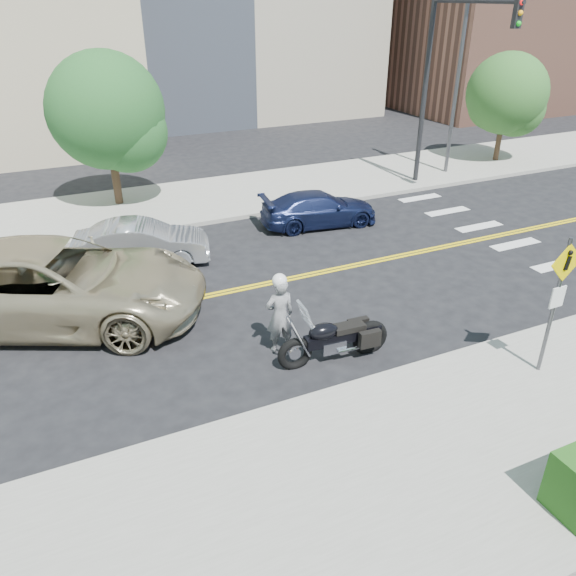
# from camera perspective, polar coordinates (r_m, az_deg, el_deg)

# --- Properties ---
(ground_plane) EXTENTS (120.00, 120.00, 0.00)m
(ground_plane) POSITION_cam_1_polar(r_m,az_deg,el_deg) (15.48, -4.29, -0.00)
(ground_plane) COLOR black
(ground_plane) RESTS_ON ground
(sidewalk_near) EXTENTS (60.00, 5.00, 0.15)m
(sidewalk_near) POSITION_cam_1_polar(r_m,az_deg,el_deg) (10.06, 11.90, -17.99)
(sidewalk_near) COLOR #9E9B91
(sidewalk_near) RESTS_ON ground_plane
(sidewalk_far) EXTENTS (60.00, 5.00, 0.15)m
(sidewalk_far) POSITION_cam_1_polar(r_m,az_deg,el_deg) (22.09, -11.32, 8.43)
(sidewalk_far) COLOR #9E9B91
(sidewalk_far) RESTS_ON ground_plane
(building_right) EXTENTS (14.00, 12.00, 12.00)m
(building_right) POSITION_cam_1_polar(r_m,az_deg,el_deg) (44.98, 20.21, 24.75)
(building_right) COLOR #8C5947
(building_right) RESTS_ON ground_plane
(lamp_post) EXTENTS (0.16, 0.16, 8.00)m
(lamp_post) POSITION_cam_1_polar(r_m,az_deg,el_deg) (25.74, 16.88, 19.89)
(lamp_post) COLOR #4C4C51
(lamp_post) RESTS_ON sidewalk_far
(traffic_light) EXTENTS (0.28, 4.50, 7.00)m
(traffic_light) POSITION_cam_1_polar(r_m,az_deg,el_deg) (23.32, 15.43, 20.66)
(traffic_light) COLOR black
(traffic_light) RESTS_ON sidewalk_far
(pedestrian_sign) EXTENTS (0.78, 0.08, 3.00)m
(pedestrian_sign) POSITION_cam_1_polar(r_m,az_deg,el_deg) (12.20, 25.71, -0.56)
(pedestrian_sign) COLOR #4C4C51
(pedestrian_sign) RESTS_ON sidewalk_near
(motorcyclist) EXTENTS (0.68, 0.46, 1.92)m
(motorcyclist) POSITION_cam_1_polar(r_m,az_deg,el_deg) (12.34, -0.84, -2.58)
(motorcyclist) COLOR silver
(motorcyclist) RESTS_ON ground
(motorcycle) EXTENTS (2.56, 0.93, 1.53)m
(motorcycle) POSITION_cam_1_polar(r_m,az_deg,el_deg) (12.17, 4.80, -4.19)
(motorcycle) COLOR black
(motorcycle) RESTS_ON ground
(suv) EXTENTS (7.89, 6.02, 1.99)m
(suv) POSITION_cam_1_polar(r_m,az_deg,el_deg) (14.61, -22.55, 0.40)
(suv) COLOR tan
(suv) RESTS_ON ground
(parked_car_silver) EXTENTS (4.14, 2.32, 1.29)m
(parked_car_silver) POSITION_cam_1_polar(r_m,az_deg,el_deg) (17.18, -14.64, 4.44)
(parked_car_silver) COLOR #A2A5AA
(parked_car_silver) RESTS_ON ground
(parked_car_blue) EXTENTS (4.23, 2.15, 1.18)m
(parked_car_blue) POSITION_cam_1_polar(r_m,az_deg,el_deg) (19.60, 3.17, 8.04)
(parked_car_blue) COLOR #18214A
(parked_car_blue) RESTS_ON ground
(tree_far_a) EXTENTS (4.08, 4.08, 5.58)m
(tree_far_a) POSITION_cam_1_polar(r_m,az_deg,el_deg) (21.60, -18.00, 16.74)
(tree_far_a) COLOR #382619
(tree_far_a) RESTS_ON ground
(tree_far_b) EXTENTS (3.60, 3.60, 4.97)m
(tree_far_b) POSITION_cam_1_polar(r_m,az_deg,el_deg) (28.62, 21.34, 17.92)
(tree_far_b) COLOR #382619
(tree_far_b) RESTS_ON ground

